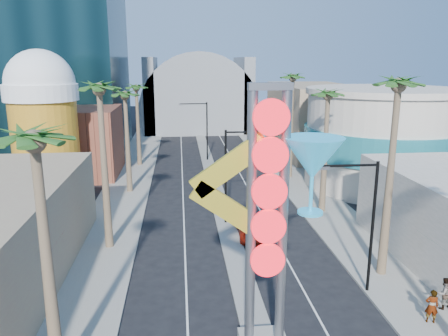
{
  "coord_description": "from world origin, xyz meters",
  "views": [
    {
      "loc": [
        -3.64,
        -14.45,
        13.41
      ],
      "look_at": [
        -0.08,
        20.56,
        4.71
      ],
      "focal_mm": 35.0,
      "sensor_mm": 36.0,
      "label": 1
    }
  ],
  "objects_px": {
    "pedestrian_a": "(432,306)",
    "pedestrian_b": "(444,293)",
    "neon_sign": "(286,207)",
    "red_pickup": "(253,228)"
  },
  "relations": [
    {
      "from": "red_pickup",
      "to": "pedestrian_a",
      "type": "bearing_deg",
      "value": -58.52
    },
    {
      "from": "red_pickup",
      "to": "pedestrian_a",
      "type": "height_order",
      "value": "pedestrian_a"
    },
    {
      "from": "neon_sign",
      "to": "pedestrian_b",
      "type": "relative_size",
      "value": 6.95
    },
    {
      "from": "pedestrian_a",
      "to": "pedestrian_b",
      "type": "xyz_separation_m",
      "value": [
        1.41,
        1.19,
        -0.02
      ]
    },
    {
      "from": "pedestrian_a",
      "to": "pedestrian_b",
      "type": "distance_m",
      "value": 1.84
    },
    {
      "from": "pedestrian_b",
      "to": "pedestrian_a",
      "type": "bearing_deg",
      "value": 35.52
    },
    {
      "from": "red_pickup",
      "to": "pedestrian_b",
      "type": "height_order",
      "value": "pedestrian_b"
    },
    {
      "from": "red_pickup",
      "to": "pedestrian_b",
      "type": "distance_m",
      "value": 14.27
    },
    {
      "from": "pedestrian_b",
      "to": "neon_sign",
      "type": "bearing_deg",
      "value": 11.15
    },
    {
      "from": "neon_sign",
      "to": "pedestrian_a",
      "type": "distance_m",
      "value": 10.47
    }
  ]
}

